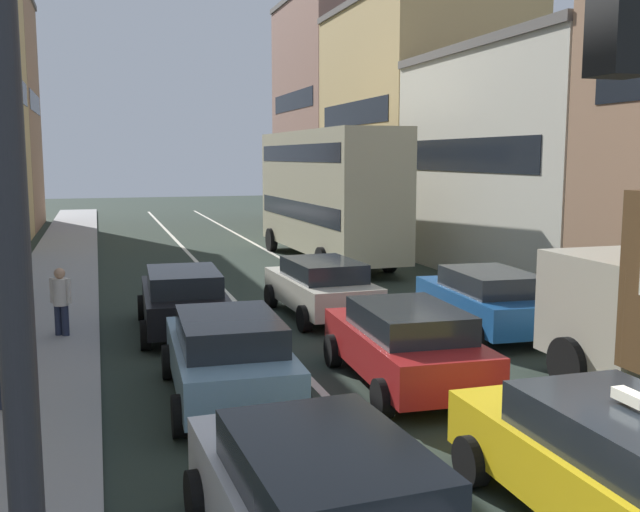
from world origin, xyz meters
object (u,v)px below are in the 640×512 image
traffic_light_pole (286,214)px  taxi_centre_lane_front (617,465)px  bus_mid_queue_primary (327,189)px  sedan_centre_lane_second (405,343)px  pedestrian_near_kerb (61,300)px  sedan_left_lane_front (322,506)px  hatchback_centre_lane_third (321,286)px  sedan_left_lane_third (184,299)px  sedan_right_lane_behind_truck (487,299)px  wagon_left_lane_second (228,355)px

traffic_light_pole → taxi_centre_lane_front: size_ratio=1.28×
taxi_centre_lane_front → bus_mid_queue_primary: 21.04m
sedan_centre_lane_second → pedestrian_near_kerb: 7.94m
sedan_centre_lane_second → sedan_left_lane_front: bearing=151.6°
hatchback_centre_lane_third → sedan_left_lane_third: 3.62m
sedan_right_lane_behind_truck → bus_mid_queue_primary: size_ratio=0.42×
sedan_right_lane_behind_truck → sedan_left_lane_front: bearing=145.2°
taxi_centre_lane_front → pedestrian_near_kerb: size_ratio=2.60×
sedan_left_lane_third → pedestrian_near_kerb: (-2.70, -0.09, 0.15)m
traffic_light_pole → bus_mid_queue_primary: size_ratio=0.52×
sedan_left_lane_front → pedestrian_near_kerb: size_ratio=2.64×
taxi_centre_lane_front → sedan_left_lane_front: taxi_centre_lane_front is taller
pedestrian_near_kerb → wagon_left_lane_second: bearing=-116.7°
pedestrian_near_kerb → bus_mid_queue_primary: bearing=-9.3°
taxi_centre_lane_front → sedan_left_lane_third: bearing=18.0°
bus_mid_queue_primary → taxi_centre_lane_front: bearing=169.5°
wagon_left_lane_second → pedestrian_near_kerb: 5.79m
wagon_left_lane_second → hatchback_centre_lane_third: 6.67m
bus_mid_queue_primary → pedestrian_near_kerb: bearing=135.5°
wagon_left_lane_second → hatchback_centre_lane_third: (3.41, 5.74, 0.00)m
taxi_centre_lane_front → pedestrian_near_kerb: (-6.11, 10.61, 0.15)m
wagon_left_lane_second → sedan_left_lane_third: same height
pedestrian_near_kerb → taxi_centre_lane_front: bearing=-116.3°
traffic_light_pole → pedestrian_near_kerb: bearing=97.4°
wagon_left_lane_second → sedan_right_lane_behind_truck: 7.22m
bus_mid_queue_primary → pedestrian_near_kerb: 13.91m
hatchback_centre_lane_third → pedestrian_near_kerb: size_ratio=2.63×
taxi_centre_lane_front → sedan_right_lane_behind_truck: taxi_centre_lane_front is taller
sedan_centre_lane_second → sedan_right_lane_behind_truck: 4.63m
traffic_light_pole → hatchback_centre_lane_third: (4.52, 14.03, -3.02)m
taxi_centre_lane_front → sedan_right_lane_behind_truck: size_ratio=0.98×
taxi_centre_lane_front → bus_mid_queue_primary: bus_mid_queue_primary is taller
sedan_centre_lane_second → taxi_centre_lane_front: bearing=-176.4°
taxi_centre_lane_front → bus_mid_queue_primary: (3.30, 20.68, 2.03)m
traffic_light_pole → bus_mid_queue_primary: bearing=71.9°
sedan_left_lane_third → taxi_centre_lane_front: bearing=-160.2°
traffic_light_pole → sedan_centre_lane_second: 9.67m
wagon_left_lane_second → sedan_left_lane_third: (-0.16, 5.12, 0.00)m
taxi_centre_lane_front → hatchback_centre_lane_third: 11.31m
sedan_left_lane_front → pedestrian_near_kerb: pedestrian_near_kerb is taller
wagon_left_lane_second → pedestrian_near_kerb: bearing=31.8°
wagon_left_lane_second → hatchback_centre_lane_third: size_ratio=1.00×
wagon_left_lane_second → sedan_left_lane_third: 5.13m
sedan_left_lane_third → bus_mid_queue_primary: bus_mid_queue_primary is taller
sedan_centre_lane_second → hatchback_centre_lane_third: 5.90m
sedan_right_lane_behind_truck → pedestrian_near_kerb: bearing=80.9°
hatchback_centre_lane_third → pedestrian_near_kerb: pedestrian_near_kerb is taller
bus_mid_queue_primary → sedan_left_lane_third: bearing=144.6°
sedan_centre_lane_second → bus_mid_queue_primary: bus_mid_queue_primary is taller
hatchback_centre_lane_third → pedestrian_near_kerb: 6.31m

